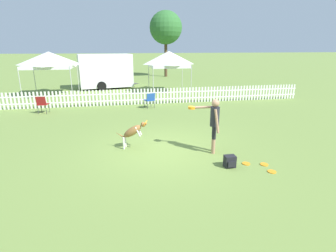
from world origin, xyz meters
The scene contains 14 objects.
ground_plane centered at (0.00, 0.00, 0.00)m, with size 240.00×240.00×0.00m, color olive.
handler_person centered at (1.47, -0.49, 1.08)m, with size 0.90×0.88×1.71m.
leaping_dog centered at (-0.96, 0.27, 0.60)m, with size 1.08×0.50×0.98m.
frisbee_near_handler centered at (2.59, -2.12, 0.01)m, with size 0.22×0.22×0.02m.
frisbee_near_dog centered at (2.14, -1.52, 0.01)m, with size 0.22×0.22×0.02m.
frisbee_midfield centered at (2.62, -1.67, 0.01)m, with size 0.22×0.22×0.02m.
backpack_on_grass centered at (1.59, -1.61, 0.17)m, with size 0.30×0.27×0.34m.
picket_fence centered at (0.00, 7.08, 0.45)m, with size 19.57×0.04×0.90m.
folding_chair_blue_left centered at (0.27, 6.01, 0.50)m, with size 0.62×0.63×0.83m.
folding_chair_center centered at (-5.13, 5.82, 0.53)m, with size 0.52×0.54×0.88m.
canopy_tent_main centered at (-5.72, 10.82, 2.37)m, with size 2.99×2.99×2.90m.
canopy_tent_secondary centered at (2.24, 10.91, 2.34)m, with size 2.67×2.67×2.90m.
equipment_trailer centered at (-2.32, 13.63, 1.39)m, with size 4.91×2.72×2.65m.
tree_left_grove centered at (3.84, 21.07, 5.07)m, with size 3.43×3.43×6.82m.
Camera 1 is at (-1.33, -7.86, 3.25)m, focal length 28.00 mm.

